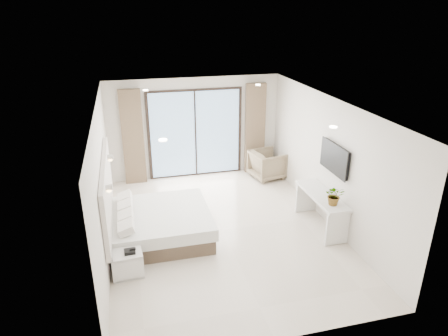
# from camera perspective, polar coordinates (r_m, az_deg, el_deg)

# --- Properties ---
(ground) EXTENTS (6.20, 6.20, 0.00)m
(ground) POSITION_cam_1_polar(r_m,az_deg,el_deg) (8.54, -0.17, -8.84)
(ground) COLOR beige
(ground) RESTS_ON ground
(room_shell) EXTENTS (4.62, 6.22, 2.72)m
(room_shell) POSITION_cam_1_polar(r_m,az_deg,el_deg) (8.49, -2.71, 2.76)
(room_shell) COLOR silver
(room_shell) RESTS_ON ground
(bed) EXTENTS (1.99, 1.90, 0.70)m
(bed) POSITION_cam_1_polar(r_m,az_deg,el_deg) (8.28, -9.23, -7.90)
(bed) COLOR brown
(bed) RESTS_ON ground
(nightstand) EXTENTS (0.53, 0.45, 0.46)m
(nightstand) POSITION_cam_1_polar(r_m,az_deg,el_deg) (7.35, -13.55, -13.13)
(nightstand) COLOR silver
(nightstand) RESTS_ON ground
(phone) EXTENTS (0.19, 0.15, 0.06)m
(phone) POSITION_cam_1_polar(r_m,az_deg,el_deg) (7.17, -13.32, -11.53)
(phone) COLOR black
(phone) RESTS_ON nightstand
(console_desk) EXTENTS (0.50, 1.59, 0.77)m
(console_desk) POSITION_cam_1_polar(r_m,az_deg,el_deg) (8.64, 13.71, -4.88)
(console_desk) COLOR silver
(console_desk) RESTS_ON ground
(plant) EXTENTS (0.49, 0.51, 0.31)m
(plant) POSITION_cam_1_polar(r_m,az_deg,el_deg) (8.11, 15.49, -4.07)
(plant) COLOR #33662D
(plant) RESTS_ON console_desk
(armchair) EXTENTS (0.92, 0.96, 0.85)m
(armchair) POSITION_cam_1_polar(r_m,az_deg,el_deg) (10.92, 6.23, 0.69)
(armchair) COLOR #847756
(armchair) RESTS_ON ground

